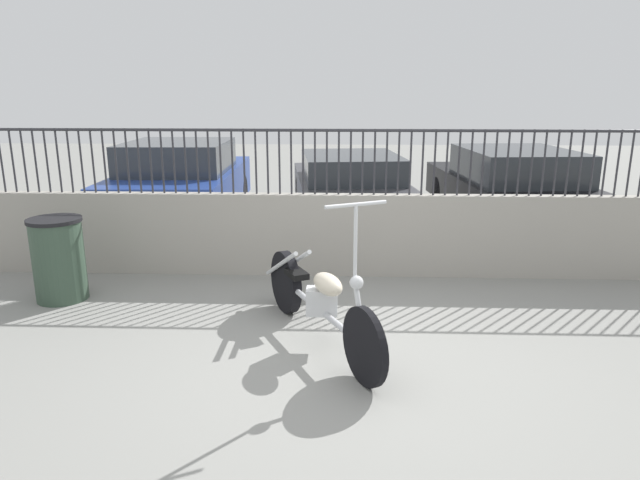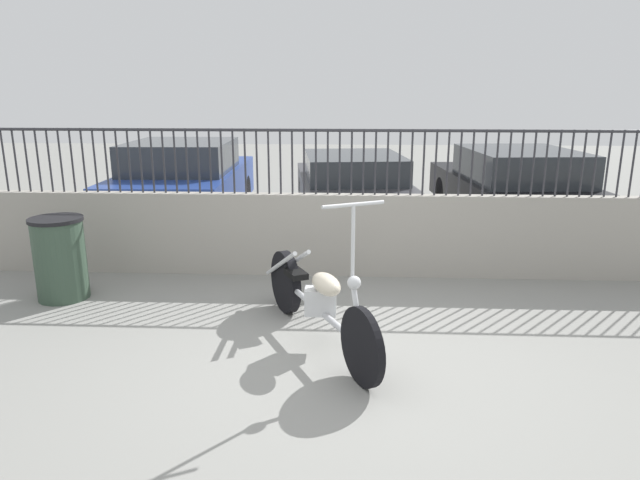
{
  "view_description": "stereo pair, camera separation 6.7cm",
  "coord_description": "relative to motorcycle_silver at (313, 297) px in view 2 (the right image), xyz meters",
  "views": [
    {
      "loc": [
        -0.02,
        -4.41,
        2.26
      ],
      "look_at": [
        -0.26,
        1.47,
        0.7
      ],
      "focal_mm": 32.0,
      "sensor_mm": 36.0,
      "label": 1
    },
    {
      "loc": [
        0.05,
        -4.41,
        2.26
      ],
      "look_at": [
        -0.26,
        1.47,
        0.7
      ],
      "focal_mm": 32.0,
      "sensor_mm": 36.0,
      "label": 2
    }
  ],
  "objects": [
    {
      "name": "motorcycle_silver",
      "position": [
        0.0,
        0.0,
        0.0
      ],
      "size": [
        1.19,
        2.18,
        1.44
      ],
      "rotation": [
        0.0,
        0.0,
        -1.1
      ],
      "color": "black",
      "rests_on": "ground_plane"
    },
    {
      "name": "car_blue",
      "position": [
        -2.5,
        4.64,
        0.31
      ],
      "size": [
        1.96,
        4.09,
        1.42
      ],
      "rotation": [
        0.0,
        0.0,
        1.61
      ],
      "color": "black",
      "rests_on": "ground_plane"
    },
    {
      "name": "fence_railing",
      "position": [
        0.27,
        1.91,
        1.12
      ],
      "size": [
        9.16,
        0.04,
        0.79
      ],
      "color": "#2D2D33",
      "rests_on": "low_wall"
    },
    {
      "name": "car_dark_grey",
      "position": [
        0.37,
        4.66,
        0.23
      ],
      "size": [
        2.2,
        4.32,
        1.22
      ],
      "rotation": [
        0.0,
        0.0,
        1.69
      ],
      "color": "black",
      "rests_on": "ground_plane"
    },
    {
      "name": "low_wall",
      "position": [
        0.27,
        1.91,
        0.11
      ],
      "size": [
        9.16,
        0.18,
        1.02
      ],
      "color": "#9E998E",
      "rests_on": "ground_plane"
    },
    {
      "name": "trash_bin",
      "position": [
        -2.85,
        0.91,
        0.06
      ],
      "size": [
        0.57,
        0.57,
        0.92
      ],
      "color": "#334738",
      "rests_on": "ground_plane"
    },
    {
      "name": "ground_plane",
      "position": [
        0.27,
        -0.53,
        -0.4
      ],
      "size": [
        40.0,
        40.0,
        0.0
      ],
      "primitive_type": "plane",
      "color": "gray"
    },
    {
      "name": "car_black",
      "position": [
        3.07,
        4.59,
        0.27
      ],
      "size": [
        2.18,
        4.63,
        1.32
      ],
      "rotation": [
        0.0,
        0.0,
        1.65
      ],
      "color": "black",
      "rests_on": "ground_plane"
    }
  ]
}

